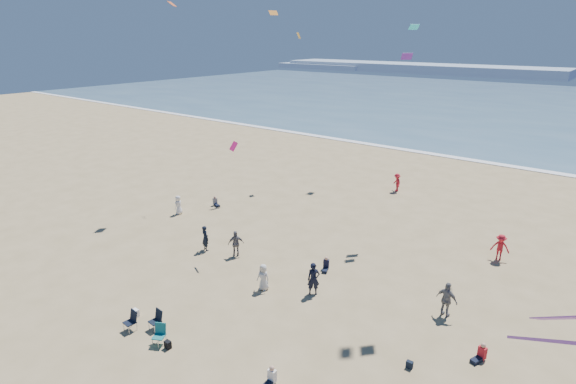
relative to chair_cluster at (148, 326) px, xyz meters
The scene contains 11 objects.
ocean 92.31m from the chair_cluster, 88.53° to the left, with size 220.00×100.00×0.06m, color #476B84.
surf_line 42.35m from the chair_cluster, 86.78° to the left, with size 220.00×1.20×0.08m, color white.
headland_far 176.93m from the chair_cluster, 109.01° to the left, with size 110.00×20.00×3.20m, color #7A8EA8.
headland_near 189.38m from the chair_cluster, 121.03° to the left, with size 40.00×14.00×2.00m, color #7A8EA8.
standing_flyers 9.91m from the chair_cluster, 48.18° to the left, with size 34.35×35.84×1.91m.
seated_group 6.83m from the chair_cluster, 50.97° to the left, with size 24.27×22.37×0.84m.
chair_cluster is the anchor object (origin of this frame).
white_tote 1.87m from the chair_cluster, 163.29° to the left, with size 0.35×0.20×0.40m, color white.
black_backpack 1.58m from the chair_cluster, ahead, with size 0.30×0.22×0.38m, color black.
navy_bag 12.15m from the chair_cluster, 26.94° to the left, with size 0.28×0.18×0.34m, color black.
kites_aloft 20.09m from the chair_cluster, 39.90° to the left, with size 41.91×40.42×29.76m.
Camera 1 is at (14.00, -7.46, 13.53)m, focal length 28.00 mm.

